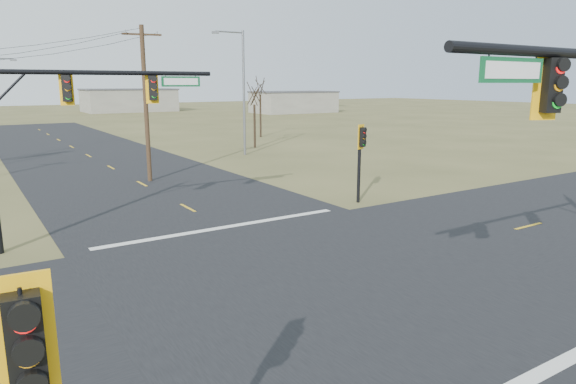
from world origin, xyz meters
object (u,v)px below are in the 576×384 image
at_px(mast_arm_far, 65,111).
at_px(bare_tree_d, 260,86).
at_px(streetlight_a, 241,86).
at_px(bare_tree_c, 254,93).
at_px(utility_pole_near, 146,103).
at_px(pedestal_signal_ne, 361,146).

relative_size(mast_arm_far, bare_tree_d, 1.20).
bearing_deg(streetlight_a, bare_tree_c, 67.64).
xyz_separation_m(utility_pole_near, streetlight_a, (11.44, 8.15, 0.97)).
bearing_deg(pedestal_signal_ne, bare_tree_c, 56.42).
bearing_deg(streetlight_a, utility_pole_near, -126.05).
height_order(utility_pole_near, bare_tree_c, utility_pole_near).
xyz_separation_m(pedestal_signal_ne, bare_tree_d, (13.20, 34.15, 3.06)).
distance_m(streetlight_a, bare_tree_c, 5.71).
distance_m(utility_pole_near, bare_tree_d, 30.00).
height_order(mast_arm_far, bare_tree_d, bare_tree_d).
relative_size(mast_arm_far, streetlight_a, 0.84).
distance_m(mast_arm_far, bare_tree_c, 32.76).
bearing_deg(mast_arm_far, utility_pole_near, 84.23).
relative_size(mast_arm_far, pedestal_signal_ne, 2.13).
bearing_deg(utility_pole_near, streetlight_a, 35.47).
bearing_deg(mast_arm_far, bare_tree_c, 72.51).
height_order(utility_pole_near, streetlight_a, streetlight_a).
relative_size(mast_arm_far, bare_tree_c, 1.33).
xyz_separation_m(mast_arm_far, bare_tree_d, (27.97, 33.14, 0.82)).
distance_m(mast_arm_far, bare_tree_d, 43.37).
xyz_separation_m(streetlight_a, bare_tree_c, (3.70, 4.28, -0.74)).
bearing_deg(bare_tree_c, bare_tree_d, 56.94).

